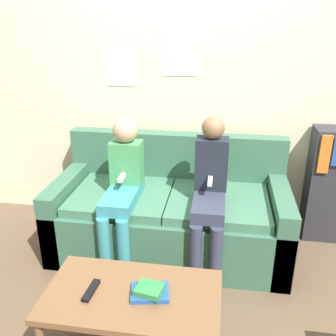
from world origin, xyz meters
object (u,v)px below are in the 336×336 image
(person_left, at_px, (123,184))
(person_right, at_px, (210,190))
(coffee_table, at_px, (133,300))
(bookshelf, at_px, (334,185))
(tv_remote, at_px, (91,290))
(couch, at_px, (171,214))

(person_left, relative_size, person_right, 0.97)
(coffee_table, distance_m, person_left, 0.98)
(person_left, xyz_separation_m, bookshelf, (1.67, 0.57, -0.14))
(tv_remote, bearing_deg, couch, 80.55)
(person_left, distance_m, bookshelf, 1.77)
(couch, relative_size, coffee_table, 1.92)
(person_right, bearing_deg, coffee_table, -112.23)
(coffee_table, bearing_deg, bookshelf, 46.61)
(couch, height_order, bookshelf, bookshelf)
(coffee_table, distance_m, tv_remote, 0.23)
(coffee_table, distance_m, bookshelf, 2.01)
(person_left, bearing_deg, tv_remote, -86.06)
(couch, xyz_separation_m, person_left, (-0.33, -0.21, 0.34))
(person_right, bearing_deg, tv_remote, -122.64)
(person_left, height_order, person_right, person_right)
(person_right, distance_m, tv_remote, 1.11)
(bookshelf, bearing_deg, coffee_table, -133.39)
(couch, bearing_deg, bookshelf, 15.08)
(person_left, bearing_deg, coffee_table, -72.21)
(coffee_table, xyz_separation_m, person_left, (-0.29, 0.89, 0.27))
(bookshelf, bearing_deg, couch, -164.92)
(couch, height_order, person_right, person_right)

